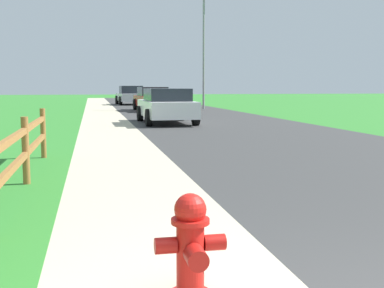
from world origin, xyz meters
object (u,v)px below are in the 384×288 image
Objects in this scene: parked_car_silver at (131,95)px; street_lamp at (205,42)px; parked_suv_white at (166,105)px; parked_car_red at (153,99)px; fire_hydrant at (191,244)px.

parked_car_silver is 0.60× the size of street_lamp.
parked_suv_white is at bearing -110.54° from street_lamp.
parked_car_silver is 10.27m from street_lamp.
parked_car_red is at bearing -158.24° from street_lamp.
fire_hydrant is at bearing -103.40° from street_lamp.
parked_car_red is at bearing -87.03° from parked_car_silver.
parked_car_red reaches higher than fire_hydrant.
fire_hydrant is 28.81m from street_lamp.
parked_car_red is at bearing 86.10° from parked_suv_white.
street_lamp is (4.31, 11.50, 3.58)m from parked_suv_white.
parked_car_red is 1.08× the size of parked_car_silver.
fire_hydrant is 0.16× the size of parked_car_red.
parked_suv_white is 0.97× the size of parked_car_red.
parked_car_silver reaches higher than parked_suv_white.
fire_hydrant is 0.10× the size of street_lamp.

